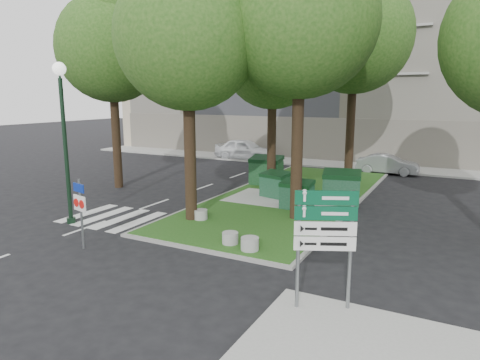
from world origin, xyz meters
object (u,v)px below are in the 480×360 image
Objects in this scene: dumpster_b at (276,185)px; car_white at (245,149)px; tree_median_far at (358,24)px; litter_bin at (346,196)px; tree_median_mid at (275,49)px; dumpster_c at (297,195)px; bollard_left at (201,214)px; car_silver at (388,164)px; bollard_mid at (230,238)px; tree_median_near_right at (304,4)px; traffic_sign_pole at (81,204)px; dumpster_a at (266,171)px; street_lamp at (64,124)px; dumpster_d at (341,188)px; tree_street_left at (113,37)px; bollard_right at (250,244)px; tree_median_near_left at (190,23)px; directional_sign at (325,231)px.

car_white is (-6.98, 10.55, 0.09)m from dumpster_b.
litter_bin is (0.91, -4.53, -7.86)m from tree_median_far.
tree_median_mid is 7.46m from dumpster_c.
bollard_left is 14.84m from car_silver.
tree_median_far is 2.56× the size of car_white.
tree_median_near_right is at bearing 76.77° from bollard_mid.
traffic_sign_pole reaches higher than dumpster_b.
tree_median_far reaches higher than dumpster_b.
litter_bin is (1.11, 2.97, -7.53)m from tree_median_near_right.
bollard_mid is (2.84, -9.12, -0.55)m from dumpster_a.
car_white is (-5.38, 8.07, -0.06)m from dumpster_a.
car_silver is at bearing 61.45° from street_lamp.
dumpster_d is (3.91, -1.56, -6.14)m from tree_median_mid.
dumpster_a is at bearing 93.97° from bollard_left.
dumpster_b is 4.88m from bollard_left.
bollard_left is 0.09× the size of street_lamp.
car_white is at bearing 122.17° from dumpster_d.
litter_bin is (1.65, 1.66, -0.25)m from dumpster_c.
bollard_mid is at bearing -76.96° from dumpster_a.
litter_bin is at bearing 40.12° from street_lamp.
tree_median_near_right is 10.61m from tree_street_left.
traffic_sign_pole is at bearing -119.99° from dumpster_c.
tree_median_near_right is 22.13× the size of bollard_mid.
litter_bin is 10.98m from traffic_sign_pole.
dumpster_c is 0.22× the size of street_lamp.
dumpster_b reaches higher than bollard_right.
tree_median_far is at bearing 29.28° from tree_street_left.
dumpster_d reaches higher than dumpster_c.
tree_median_far is 13.92m from bollard_mid.
dumpster_c is (2.46, -3.20, -6.28)m from tree_median_mid.
bollard_right is at bearing -72.90° from dumpster_a.
dumpster_c reaches higher than car_silver.
tree_median_near_left is at bearing 148.92° from bollard_right.
litter_bin is at bearing 7.20° from tree_street_left.
car_white is at bearing 119.41° from dumpster_a.
bollard_right is (-0.28, -11.56, -8.00)m from tree_median_far.
car_white is (-4.15, 19.47, -0.65)m from traffic_sign_pole.
tree_median_near_right is at bearing 30.85° from bollard_left.
dumpster_a is (-3.74, 5.29, -7.13)m from tree_median_near_right.
car_white is at bearing 115.59° from traffic_sign_pole.
car_silver is (4.41, 7.66, -6.37)m from tree_median_mid.
tree_median_near_right reaches higher than dumpster_d.
tree_median_near_right is at bearing 172.49° from car_silver.
dumpster_a is 1.31× the size of dumpster_c.
dumpster_a is 0.29× the size of street_lamp.
tree_median_far is at bearing 88.47° from tree_median_near_right.
directional_sign reaches higher than dumpster_b.
tree_median_near_left is 7.70m from bollard_mid.
dumpster_a is at bearing 29.27° from tree_street_left.
tree_median_mid is at bearing -136.85° from tree_median_far.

